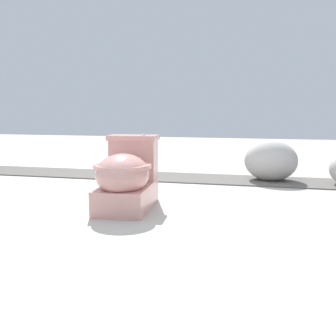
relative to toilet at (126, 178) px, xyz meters
name	(u,v)px	position (x,y,z in m)	size (l,w,h in m)	color
ground_plane	(143,208)	(-0.04, 0.11, -0.22)	(14.00, 14.00, 0.00)	#B7B2A8
gravel_strip	(228,180)	(-1.29, 0.61, -0.21)	(0.56, 8.00, 0.01)	#605B56
toilet	(126,178)	(0.00, 0.00, 0.00)	(0.66, 0.42, 0.52)	#E09E93
boulder_far	(271,161)	(-1.35, 1.01, -0.02)	(0.51, 0.41, 0.40)	#B7B2AD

